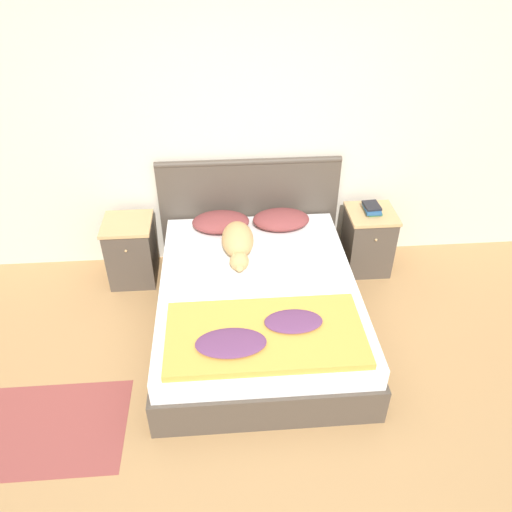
# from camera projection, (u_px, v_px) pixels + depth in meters

# --- Properties ---
(ground_plane) EXTENTS (16.00, 16.00, 0.00)m
(ground_plane) POSITION_uv_depth(u_px,v_px,m) (272.00, 436.00, 3.31)
(ground_plane) COLOR tan
(wall_back) EXTENTS (9.00, 0.06, 2.55)m
(wall_back) POSITION_uv_depth(u_px,v_px,m) (249.00, 131.00, 4.28)
(wall_back) COLOR beige
(wall_back) RESTS_ON ground_plane
(bed) EXTENTS (1.57, 1.99, 0.49)m
(bed) POSITION_uv_depth(u_px,v_px,m) (258.00, 305.00, 4.01)
(bed) COLOR #4C4238
(bed) RESTS_ON ground_plane
(headboard) EXTENTS (1.65, 0.06, 1.04)m
(headboard) POSITION_uv_depth(u_px,v_px,m) (249.00, 209.00, 4.65)
(headboard) COLOR #4C4238
(headboard) RESTS_ON ground_plane
(nightstand_left) EXTENTS (0.43, 0.44, 0.61)m
(nightstand_left) POSITION_uv_depth(u_px,v_px,m) (131.00, 251.00, 4.51)
(nightstand_left) COLOR #4C4238
(nightstand_left) RESTS_ON ground_plane
(nightstand_right) EXTENTS (0.43, 0.44, 0.61)m
(nightstand_right) POSITION_uv_depth(u_px,v_px,m) (368.00, 240.00, 4.65)
(nightstand_right) COLOR #4C4238
(nightstand_right) RESTS_ON ground_plane
(pillow_left) EXTENTS (0.51, 0.34, 0.15)m
(pillow_left) POSITION_uv_depth(u_px,v_px,m) (221.00, 222.00, 4.43)
(pillow_left) COLOR brown
(pillow_left) RESTS_ON bed
(pillow_right) EXTENTS (0.51, 0.34, 0.15)m
(pillow_right) POSITION_uv_depth(u_px,v_px,m) (281.00, 219.00, 4.46)
(pillow_right) COLOR brown
(pillow_right) RESTS_ON bed
(quilt) EXTENTS (1.34, 0.69, 0.09)m
(quilt) POSITION_uv_depth(u_px,v_px,m) (264.00, 334.00, 3.35)
(quilt) COLOR gold
(quilt) RESTS_ON bed
(dog) EXTENTS (0.26, 0.64, 0.23)m
(dog) POSITION_uv_depth(u_px,v_px,m) (238.00, 242.00, 4.11)
(dog) COLOR tan
(dog) RESTS_ON bed
(book_stack) EXTENTS (0.15, 0.22, 0.07)m
(book_stack) POSITION_uv_depth(u_px,v_px,m) (372.00, 208.00, 4.46)
(book_stack) COLOR #337547
(book_stack) RESTS_ON nightstand_right
(rug) EXTENTS (1.04, 0.75, 0.00)m
(rug) POSITION_uv_depth(u_px,v_px,m) (49.00, 428.00, 3.36)
(rug) COLOR #93423D
(rug) RESTS_ON ground_plane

